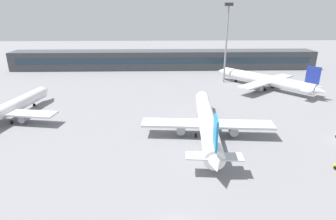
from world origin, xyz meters
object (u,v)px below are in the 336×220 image
(floodlight_tower_west, at_px, (227,39))
(airplane_mid, at_px, (7,110))
(airplane_near, at_px, (207,121))
(airplane_far, at_px, (264,80))

(floodlight_tower_west, bearing_deg, airplane_mid, -149.34)
(airplane_near, bearing_deg, airplane_far, 54.65)
(airplane_near, relative_size, airplane_mid, 1.09)
(airplane_far, bearing_deg, airplane_near, -125.35)
(airplane_near, bearing_deg, floodlight_tower_west, 73.03)
(airplane_mid, relative_size, airplane_far, 1.13)
(airplane_near, relative_size, airplane_far, 1.23)
(airplane_mid, bearing_deg, airplane_far, 20.44)
(floodlight_tower_west, bearing_deg, airplane_far, -37.50)
(airplane_mid, distance_m, floodlight_tower_west, 80.05)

